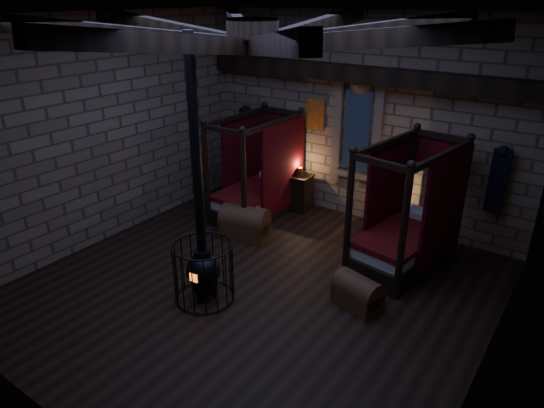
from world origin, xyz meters
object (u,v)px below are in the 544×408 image
Objects in this scene: bed_right at (406,235)px; trunk_right at (358,292)px; bed_left at (258,191)px; trunk_left at (245,223)px; stove at (203,266)px.

bed_right reaches higher than trunk_right.
bed_left is 3.42m from bed_right.
bed_right is 3.08m from trunk_left.
bed_left is 0.53× the size of stove.
trunk_right is 2.43m from stove.
bed_right is at bearing 46.33° from stove.
bed_right is 0.56× the size of stove.
trunk_left is 0.25× the size of stove.
trunk_left is 2.22m from stove.
stove is (1.27, -3.12, 0.07)m from bed_left.
trunk_left is 2.97m from trunk_right.
bed_right is (3.42, -0.20, 0.01)m from bed_left.
bed_left is 3.84m from trunk_right.
trunk_left reaches higher than trunk_right.
trunk_right is (2.86, -0.82, -0.06)m from trunk_left.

